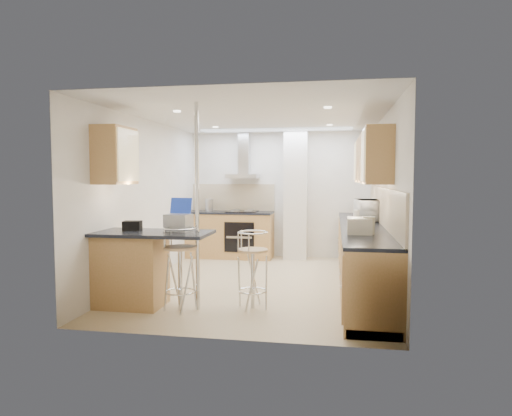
% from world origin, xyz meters
% --- Properties ---
extents(ground, '(4.80, 4.80, 0.00)m').
position_xyz_m(ground, '(0.00, 0.00, 0.00)').
color(ground, '#CBB087').
rests_on(ground, ground).
extents(room_shell, '(3.64, 4.84, 2.51)m').
position_xyz_m(room_shell, '(0.32, 0.38, 1.54)').
color(room_shell, silver).
rests_on(room_shell, ground).
extents(right_counter, '(0.63, 4.40, 0.92)m').
position_xyz_m(right_counter, '(1.50, 0.00, 0.46)').
color(right_counter, '#A98143').
rests_on(right_counter, ground).
extents(back_counter, '(1.70, 0.63, 0.92)m').
position_xyz_m(back_counter, '(-0.95, 2.10, 0.46)').
color(back_counter, '#A98143').
rests_on(back_counter, ground).
extents(peninsula, '(1.47, 0.72, 0.94)m').
position_xyz_m(peninsula, '(-1.12, -1.45, 0.48)').
color(peninsula, '#A98143').
rests_on(peninsula, ground).
extents(microwave, '(0.50, 0.66, 0.33)m').
position_xyz_m(microwave, '(1.66, 0.67, 1.09)').
color(microwave, white).
rests_on(microwave, right_counter).
extents(laptop, '(0.34, 0.27, 0.21)m').
position_xyz_m(laptop, '(-0.82, -1.32, 1.04)').
color(laptop, '#A3A7AB').
rests_on(laptop, peninsula).
extents(bag, '(0.24, 0.19, 0.12)m').
position_xyz_m(bag, '(-1.41, -1.36, 1.00)').
color(bag, black).
rests_on(bag, peninsula).
extents(bar_stool_near, '(0.43, 0.43, 1.02)m').
position_xyz_m(bar_stool_near, '(-0.73, -1.53, 0.51)').
color(bar_stool_near, tan).
rests_on(bar_stool_near, ground).
extents(bar_stool_end, '(0.55, 0.55, 0.96)m').
position_xyz_m(bar_stool_end, '(0.12, -1.29, 0.48)').
color(bar_stool_end, tan).
rests_on(bar_stool_end, ground).
extents(jar_a, '(0.14, 0.14, 0.17)m').
position_xyz_m(jar_a, '(1.46, 0.59, 1.01)').
color(jar_a, beige).
rests_on(jar_a, right_counter).
extents(jar_b, '(0.11, 0.11, 0.14)m').
position_xyz_m(jar_b, '(1.47, 1.27, 0.99)').
color(jar_b, beige).
rests_on(jar_b, right_counter).
extents(jar_c, '(0.18, 0.18, 0.21)m').
position_xyz_m(jar_c, '(1.51, -1.08, 1.03)').
color(jar_c, '#BDB797').
rests_on(jar_c, right_counter).
extents(jar_d, '(0.13, 0.13, 0.15)m').
position_xyz_m(jar_d, '(1.47, -0.53, 1.00)').
color(jar_d, white).
rests_on(jar_d, right_counter).
extents(bread_bin, '(0.30, 0.37, 0.19)m').
position_xyz_m(bread_bin, '(1.40, -1.03, 1.02)').
color(bread_bin, beige).
rests_on(bread_bin, right_counter).
extents(kettle, '(0.16, 0.16, 0.24)m').
position_xyz_m(kettle, '(-1.40, 2.17, 1.04)').
color(kettle, '#B1B3B6').
rests_on(kettle, back_counter).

